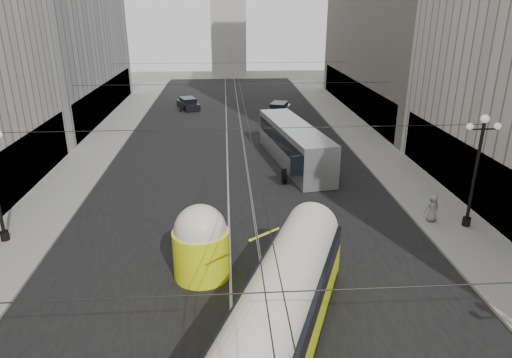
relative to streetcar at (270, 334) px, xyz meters
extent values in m
cube|color=black|center=(-0.50, 24.72, -1.75)|extent=(20.00, 85.00, 0.02)
cube|color=gray|center=(-12.50, 28.22, -1.67)|extent=(4.00, 72.00, 0.15)
cube|color=gray|center=(11.50, 28.22, -1.67)|extent=(4.00, 72.00, 0.15)
cube|color=gray|center=(-1.25, 24.72, -1.75)|extent=(0.12, 85.00, 0.04)
cube|color=gray|center=(0.25, 24.72, -1.75)|extent=(0.12, 85.00, 0.04)
cube|color=black|center=(-14.55, 16.22, 0.25)|extent=(0.10, 18.00, 3.60)
cube|color=black|center=(-14.55, 40.22, 0.25)|extent=(0.10, 25.20, 3.60)
cube|color=black|center=(13.55, 14.22, 0.25)|extent=(0.10, 18.00, 3.60)
cube|color=black|center=(13.55, 40.22, 0.25)|extent=(0.10, 28.80, 3.60)
cube|color=#B2AFA8|center=(-0.50, 72.22, 10.25)|extent=(6.00, 6.00, 24.00)
cylinder|color=black|center=(-13.10, 10.22, -1.35)|extent=(0.44, 0.44, 0.50)
cylinder|color=black|center=(12.10, 10.22, 1.40)|extent=(0.18, 0.18, 6.00)
cylinder|color=black|center=(12.10, 10.22, -1.35)|extent=(0.44, 0.44, 0.50)
cylinder|color=black|center=(12.10, 10.22, 4.00)|extent=(1.60, 0.08, 0.08)
sphere|color=white|center=(12.10, 10.22, 4.55)|extent=(0.44, 0.44, 0.44)
sphere|color=white|center=(11.35, 10.22, 4.15)|extent=(0.36, 0.36, 0.36)
sphere|color=white|center=(12.85, 10.22, 4.15)|extent=(0.36, 0.36, 0.36)
cylinder|color=black|center=(-0.50, -3.78, 4.25)|extent=(25.00, 0.03, 0.03)
cylinder|color=black|center=(-0.50, 10.22, 4.25)|extent=(25.00, 0.03, 0.03)
cylinder|color=black|center=(-0.50, 24.22, 4.25)|extent=(25.00, 0.03, 0.03)
cylinder|color=black|center=(-0.50, 38.22, 4.25)|extent=(25.00, 0.03, 0.03)
cylinder|color=black|center=(-0.50, 28.22, 4.05)|extent=(0.03, 72.00, 0.03)
cylinder|color=black|center=(-0.10, 28.22, 4.05)|extent=(0.03, 72.00, 0.03)
cube|color=#EDFC15|center=(0.00, 0.00, -0.70)|extent=(7.57, 13.87, 1.69)
cube|color=black|center=(0.00, 0.00, 0.39)|extent=(7.51, 13.69, 0.84)
cylinder|color=silver|center=(0.00, 0.00, 0.69)|extent=(7.22, 13.57, 2.29)
cylinder|color=#EDFC15|center=(-2.55, 6.36, -0.60)|extent=(2.58, 2.58, 2.29)
sphere|color=silver|center=(-2.55, 6.36, 0.59)|extent=(2.38, 2.38, 2.38)
cube|color=#A8ABAD|center=(4.00, 22.05, -0.17)|extent=(4.50, 12.45, 3.05)
cube|color=black|center=(4.00, 22.05, 0.34)|extent=(4.45, 12.03, 1.12)
cube|color=black|center=(4.00, 16.01, 0.18)|extent=(2.32, 0.48, 1.42)
cylinder|color=black|center=(2.73, 17.97, -1.24)|extent=(0.30, 1.02, 1.02)
cylinder|color=black|center=(5.27, 17.97, -1.24)|extent=(0.30, 1.02, 1.02)
cylinder|color=black|center=(2.73, 26.14, -1.24)|extent=(0.30, 1.02, 1.02)
cylinder|color=black|center=(5.27, 26.14, -1.24)|extent=(0.30, 1.02, 1.02)
cube|color=silver|center=(4.79, 39.25, -1.27)|extent=(3.24, 4.86, 0.80)
cube|color=black|center=(4.79, 39.25, -0.70)|extent=(2.36, 2.88, 0.75)
cylinder|color=black|center=(3.95, 37.71, -1.43)|extent=(0.22, 0.64, 0.64)
cylinder|color=black|center=(5.62, 37.71, -1.43)|extent=(0.22, 0.64, 0.64)
cylinder|color=black|center=(3.95, 40.78, -1.43)|extent=(0.22, 0.64, 0.64)
cylinder|color=black|center=(5.62, 40.78, -1.43)|extent=(0.22, 0.64, 0.64)
cube|color=black|center=(-5.82, 43.26, -1.29)|extent=(3.13, 4.63, 0.76)
cube|color=black|center=(-5.82, 43.26, -0.75)|extent=(2.27, 2.75, 0.72)
cylinder|color=black|center=(-6.62, 41.80, -1.44)|extent=(0.22, 0.61, 0.61)
cylinder|color=black|center=(-5.03, 41.80, -1.44)|extent=(0.22, 0.61, 0.61)
cylinder|color=black|center=(-6.62, 44.72, -1.44)|extent=(0.22, 0.61, 0.61)
cylinder|color=black|center=(-5.03, 44.72, -1.44)|extent=(0.22, 0.61, 0.61)
imported|color=gray|center=(10.38, 10.93, -0.79)|extent=(0.82, 0.55, 1.61)
camera|label=1|loc=(-1.28, -12.04, 10.04)|focal=32.00mm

